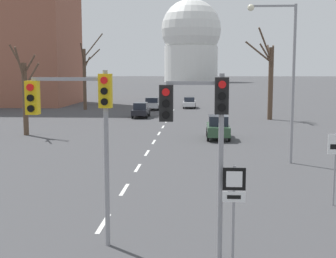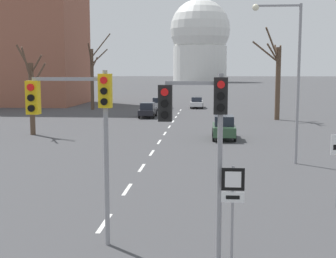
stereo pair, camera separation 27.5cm
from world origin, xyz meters
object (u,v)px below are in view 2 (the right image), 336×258
at_px(traffic_signal_near_right, 201,120).
at_px(sedan_far_left, 160,103).
at_px(sedan_near_left, 148,110).
at_px(sedan_mid_centre, 224,127).
at_px(sedan_near_right, 197,102).
at_px(route_sign_post, 233,197).
at_px(traffic_signal_centre_tall, 80,113).
at_px(street_lamp_right, 290,66).

bearing_deg(traffic_signal_near_right, sedan_far_left, 97.11).
xyz_separation_m(sedan_near_left, sedan_mid_centre, (7.68, -15.55, 0.06)).
bearing_deg(sedan_near_right, route_sign_post, -87.68).
relative_size(traffic_signal_centre_tall, sedan_mid_centre, 1.26).
height_order(traffic_signal_centre_tall, sedan_near_right, traffic_signal_centre_tall).
distance_m(route_sign_post, sedan_near_right, 51.67).
bearing_deg(sedan_far_left, route_sign_post, -81.94).
relative_size(street_lamp_right, sedan_mid_centre, 2.12).
distance_m(street_lamp_right, sedan_near_left, 27.17).
bearing_deg(sedan_far_left, traffic_signal_centre_tall, -86.92).
relative_size(traffic_signal_near_right, traffic_signal_centre_tall, 0.98).
bearing_deg(sedan_near_left, traffic_signal_near_right, -80.63).
xyz_separation_m(street_lamp_right, sedan_near_left, (-10.83, 24.51, -4.48)).
distance_m(route_sign_post, street_lamp_right, 14.65).
relative_size(traffic_signal_near_right, sedan_far_left, 1.18).
xyz_separation_m(sedan_near_left, sedan_far_left, (0.27, 10.09, -0.01)).
bearing_deg(sedan_far_left, sedan_near_left, -91.56).
distance_m(route_sign_post, sedan_far_left, 48.82).
bearing_deg(sedan_near_left, traffic_signal_centre_tall, -85.67).
bearing_deg(traffic_signal_centre_tall, sedan_near_right, 87.50).
bearing_deg(traffic_signal_centre_tall, traffic_signal_near_right, -12.68).
distance_m(traffic_signal_near_right, sedan_far_left, 48.56).
xyz_separation_m(route_sign_post, sedan_near_right, (-2.09, 51.62, -1.04)).
height_order(traffic_signal_centre_tall, sedan_far_left, traffic_signal_centre_tall).
distance_m(traffic_signal_near_right, route_sign_post, 2.18).
bearing_deg(traffic_signal_centre_tall, street_lamp_right, 57.81).
relative_size(traffic_signal_near_right, sedan_near_left, 1.20).
height_order(route_sign_post, sedan_near_left, route_sign_post).
height_order(route_sign_post, sedan_near_right, route_sign_post).
xyz_separation_m(traffic_signal_near_right, traffic_signal_centre_tall, (-3.45, 0.78, 0.09)).
relative_size(traffic_signal_near_right, street_lamp_right, 0.58).
relative_size(sedan_near_left, sedan_near_right, 0.93).
distance_m(street_lamp_right, sedan_near_right, 38.60).
relative_size(street_lamp_right, sedan_far_left, 2.03).
bearing_deg(traffic_signal_centre_tall, sedan_mid_centre, 77.37).
distance_m(traffic_signal_near_right, sedan_near_left, 38.64).
bearing_deg(route_sign_post, traffic_signal_near_right, 164.81).
xyz_separation_m(street_lamp_right, sedan_near_right, (-5.80, 37.89, -4.54)).
bearing_deg(traffic_signal_near_right, sedan_near_right, 91.39).
relative_size(sedan_mid_centre, sedan_far_left, 0.96).
xyz_separation_m(traffic_signal_near_right, sedan_near_right, (-1.24, 51.39, -3.04)).
distance_m(traffic_signal_centre_tall, sedan_near_left, 37.47).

